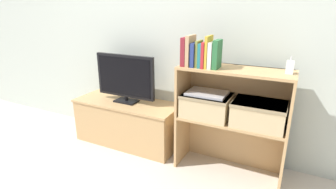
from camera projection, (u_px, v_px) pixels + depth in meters
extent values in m
plane|color=#BCB2A3|center=(160.00, 163.00, 2.32)|extent=(16.00, 16.00, 0.00)
cube|color=#B2BCB2|center=(182.00, 21.00, 2.31)|extent=(10.00, 0.05, 2.40)
cube|color=tan|center=(128.00, 123.00, 2.63)|extent=(1.03, 0.39, 0.42)
cube|color=tan|center=(127.00, 103.00, 2.56)|extent=(1.05, 0.41, 0.02)
cube|color=black|center=(126.00, 101.00, 2.55)|extent=(0.22, 0.14, 0.02)
cylinder|color=black|center=(126.00, 98.00, 2.54)|extent=(0.04, 0.04, 0.04)
cube|color=black|center=(125.00, 76.00, 2.47)|extent=(0.62, 0.04, 0.41)
cube|color=black|center=(124.00, 77.00, 2.45)|extent=(0.57, 0.00, 0.36)
cube|color=tan|center=(183.00, 135.00, 2.33)|extent=(0.02, 0.32, 0.47)
cube|color=tan|center=(283.00, 158.00, 1.97)|extent=(0.02, 0.32, 0.47)
cube|color=tan|center=(233.00, 138.00, 2.28)|extent=(0.81, 0.02, 0.47)
cube|color=tan|center=(231.00, 121.00, 2.08)|extent=(0.81, 0.32, 0.02)
cube|color=tan|center=(184.00, 88.00, 2.18)|extent=(0.02, 0.32, 0.41)
cube|color=tan|center=(292.00, 103.00, 1.83)|extent=(0.02, 0.32, 0.41)
cube|color=tan|center=(237.00, 90.00, 2.14)|extent=(0.81, 0.02, 0.41)
cube|color=tan|center=(235.00, 70.00, 1.95)|extent=(0.81, 0.32, 0.02)
cube|color=maroon|center=(186.00, 51.00, 2.02)|extent=(0.04, 0.14, 0.22)
cube|color=tan|center=(191.00, 51.00, 2.00)|extent=(0.03, 0.16, 0.23)
cube|color=navy|center=(195.00, 54.00, 1.99)|extent=(0.03, 0.14, 0.18)
cube|color=olive|center=(199.00, 54.00, 1.98)|extent=(0.02, 0.12, 0.20)
cube|color=#1E7075|center=(202.00, 55.00, 1.97)|extent=(0.02, 0.14, 0.18)
cube|color=#B22328|center=(205.00, 55.00, 1.96)|extent=(0.02, 0.15, 0.19)
cube|color=gold|center=(209.00, 52.00, 1.94)|extent=(0.02, 0.15, 0.24)
cube|color=silver|center=(212.00, 55.00, 1.94)|extent=(0.03, 0.14, 0.19)
cube|color=#286638|center=(217.00, 54.00, 1.92)|extent=(0.04, 0.13, 0.21)
cube|color=white|center=(290.00, 67.00, 1.77)|extent=(0.05, 0.04, 0.09)
cylinder|color=silver|center=(291.00, 58.00, 1.75)|extent=(0.01, 0.01, 0.03)
cube|color=tan|center=(207.00, 105.00, 2.12)|extent=(0.37, 0.28, 0.19)
cube|color=#917E5B|center=(207.00, 96.00, 2.09)|extent=(0.38, 0.29, 0.02)
cube|color=tan|center=(259.00, 114.00, 1.95)|extent=(0.37, 0.28, 0.19)
cube|color=#917E5B|center=(260.00, 104.00, 1.92)|extent=(0.38, 0.29, 0.02)
cube|color=#BCBCC1|center=(207.00, 93.00, 2.09)|extent=(0.31, 0.23, 0.02)
cylinder|color=#99999E|center=(207.00, 92.00, 2.08)|extent=(0.02, 0.02, 0.00)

